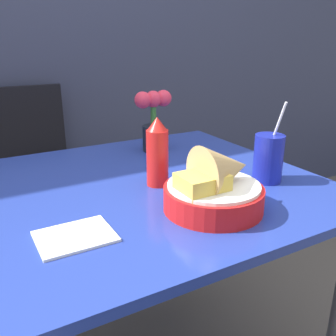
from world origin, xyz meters
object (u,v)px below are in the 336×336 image
at_px(food_basket, 217,186).
at_px(ketchup_bottle, 157,153).
at_px(drink_cup, 268,160).
at_px(chair_far_window, 28,172).
at_px(flower_vase, 153,119).

xyz_separation_m(food_basket, ketchup_bottle, (-0.05, 0.21, 0.03)).
relative_size(food_basket, drink_cup, 1.03).
bearing_deg(food_basket, chair_far_window, 104.21).
relative_size(chair_far_window, flower_vase, 4.22).
bearing_deg(chair_far_window, drink_cup, -62.80).
bearing_deg(drink_cup, ketchup_bottle, 155.67).
distance_m(chair_far_window, drink_cup, 1.13).
bearing_deg(drink_cup, flower_vase, 108.24).
height_order(food_basket, drink_cup, drink_cup).
xyz_separation_m(food_basket, drink_cup, (0.24, 0.08, 0.01)).
bearing_deg(food_basket, ketchup_bottle, 103.39).
bearing_deg(chair_far_window, ketchup_bottle, -75.60).
relative_size(drink_cup, flower_vase, 1.07).
bearing_deg(drink_cup, chair_far_window, 117.20).
height_order(ketchup_bottle, drink_cup, drink_cup).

